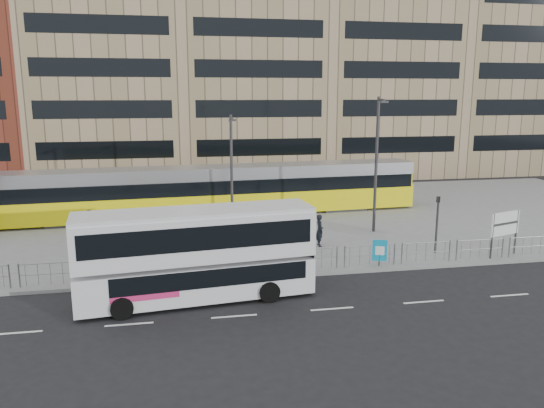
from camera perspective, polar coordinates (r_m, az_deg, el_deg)
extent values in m
plane|color=black|center=(25.25, -0.59, -8.05)|extent=(120.00, 120.00, 0.00)
cube|color=slate|center=(36.63, -3.87, -1.65)|extent=(64.00, 24.00, 0.15)
cube|color=gray|center=(25.27, -0.61, -7.86)|extent=(64.00, 0.25, 0.17)
cube|color=#9F8567|center=(57.74, -16.95, 13.71)|extent=(14.00, 16.00, 22.00)
cube|color=#9F8567|center=(58.07, -2.65, 15.16)|extent=(14.00, 16.00, 24.00)
cube|color=#9F8567|center=(61.54, 10.75, 13.39)|extent=(14.00, 16.00, 21.00)
cube|color=#9F8567|center=(67.88, 22.18, 13.42)|extent=(14.00, 16.00, 23.00)
cylinder|color=gray|center=(25.74, 3.61, -4.88)|extent=(32.00, 0.05, 0.05)
cylinder|color=gray|center=(25.89, 3.60, -5.94)|extent=(32.00, 0.04, 0.04)
cube|color=white|center=(21.81, 3.92, -11.37)|extent=(62.00, 0.12, 0.01)
cube|color=silver|center=(22.73, -8.05, -7.97)|extent=(9.96, 3.32, 1.51)
cube|color=silver|center=(22.17, -8.19, -3.43)|extent=(9.96, 3.32, 1.87)
cube|color=silver|center=(21.94, -8.27, -0.96)|extent=(9.95, 3.23, 0.27)
cube|color=black|center=(22.68, -6.96, -7.03)|extent=(8.20, 3.16, 0.76)
cube|color=black|center=(22.13, -8.21, -2.98)|extent=(9.44, 3.30, 0.98)
cube|color=#D02968|center=(22.55, -13.70, -8.48)|extent=(2.90, 2.57, 0.44)
cylinder|color=black|center=(22.44, -0.27, -9.45)|extent=(0.91, 0.36, 0.89)
cylinder|color=black|center=(24.49, -1.80, -7.60)|extent=(0.91, 0.36, 0.89)
cylinder|color=black|center=(21.63, -15.84, -10.75)|extent=(0.91, 0.36, 0.89)
cylinder|color=black|center=(23.75, -15.97, -8.70)|extent=(0.91, 0.36, 0.89)
cube|color=yellow|center=(37.50, -6.25, 0.30)|extent=(29.55, 4.62, 1.68)
cube|color=black|center=(37.28, -6.29, 2.04)|extent=(29.13, 4.63, 0.95)
cube|color=#A1A1A6|center=(37.14, -6.32, 3.40)|extent=(29.53, 4.39, 0.84)
cube|color=yellow|center=(41.66, 13.30, 2.16)|extent=(1.41, 2.44, 2.73)
cylinder|color=#2D2D30|center=(37.35, -6.27, 1.48)|extent=(2.66, 2.66, 3.15)
cube|color=#2D2D30|center=(40.02, 7.31, -0.07)|extent=(3.31, 2.84, 0.53)
cube|color=#2D2D30|center=(37.58, -20.65, -1.52)|extent=(3.31, 2.84, 0.53)
cylinder|color=#2D2D30|center=(29.69, 22.59, -3.22)|extent=(0.10, 0.10, 2.39)
cylinder|color=#2D2D30|center=(31.15, 24.75, -2.73)|extent=(0.10, 0.10, 2.39)
cube|color=white|center=(30.28, 23.79, -1.93)|extent=(2.00, 0.73, 1.25)
cylinder|color=#2D2D30|center=(27.00, 11.46, -5.83)|extent=(0.06, 0.06, 0.72)
cube|color=#0D92BE|center=(26.87, 11.50, -4.92)|extent=(0.70, 0.27, 1.08)
cube|color=white|center=(26.84, 11.53, -4.94)|extent=(0.43, 0.14, 0.45)
imported|color=black|center=(29.85, 5.14, -2.84)|extent=(0.45, 0.67, 1.82)
cylinder|color=#2D2D30|center=(26.54, -18.87, -3.98)|extent=(0.12, 0.12, 3.00)
imported|color=#2D2D30|center=(26.27, -19.03, -1.67)|extent=(0.19, 0.22, 1.00)
cylinder|color=#2D2D30|center=(29.68, 17.30, -2.24)|extent=(0.12, 0.12, 3.00)
imported|color=#2D2D30|center=(29.45, 17.43, -0.16)|extent=(0.19, 0.22, 1.00)
cylinder|color=#2D2D30|center=(34.50, -4.37, 3.65)|extent=(0.18, 0.18, 7.11)
cylinder|color=#2D2D30|center=(33.79, -4.39, 9.19)|extent=(0.14, 0.90, 0.14)
cube|color=#2D2D30|center=(33.35, -4.30, 8.99)|extent=(0.45, 0.20, 0.12)
cylinder|color=#2D2D30|center=(32.92, 11.13, 4.07)|extent=(0.18, 0.18, 8.26)
cylinder|color=#2D2D30|center=(32.27, 11.68, 10.90)|extent=(0.14, 0.90, 0.14)
cube|color=#2D2D30|center=(31.86, 11.98, 10.70)|extent=(0.45, 0.20, 0.12)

